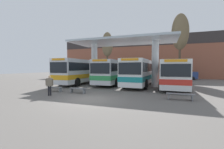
{
  "coord_description": "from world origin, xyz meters",
  "views": [
    {
      "loc": [
        5.19,
        -9.57,
        2.32
      ],
      "look_at": [
        0.0,
        4.97,
        1.6
      ],
      "focal_mm": 24.0,
      "sensor_mm": 36.0,
      "label": 1
    }
  ],
  "objects_px": {
    "transit_bus_right_bay": "(141,71)",
    "waiting_bench_near_pillar": "(55,88)",
    "parked_car_street": "(184,74)",
    "transit_bus_center_bay": "(115,71)",
    "pedestrian_waiting": "(49,84)",
    "poplar_tree_behind_right": "(107,45)",
    "waiting_bench_mid_platform": "(180,95)",
    "poplar_tree_behind_left": "(180,32)",
    "transit_bus_left_bay": "(82,71)",
    "waiting_bench_far_platform": "(78,89)",
    "transit_bus_far_right_bay": "(173,73)"
  },
  "relations": [
    {
      "from": "pedestrian_waiting",
      "to": "parked_car_street",
      "type": "bearing_deg",
      "value": 27.81
    },
    {
      "from": "transit_bus_right_bay",
      "to": "poplar_tree_behind_left",
      "type": "relative_size",
      "value": 0.95
    },
    {
      "from": "waiting_bench_far_platform",
      "to": "parked_car_street",
      "type": "xyz_separation_m",
      "value": [
        10.74,
        20.01,
        0.74
      ]
    },
    {
      "from": "waiting_bench_far_platform",
      "to": "poplar_tree_behind_right",
      "type": "distance_m",
      "value": 17.02
    },
    {
      "from": "transit_bus_center_bay",
      "to": "poplar_tree_behind_right",
      "type": "xyz_separation_m",
      "value": [
        -3.81,
        6.61,
        4.86
      ]
    },
    {
      "from": "transit_bus_left_bay",
      "to": "parked_car_street",
      "type": "xyz_separation_m",
      "value": [
        14.71,
        12.79,
        -0.81
      ]
    },
    {
      "from": "waiting_bench_near_pillar",
      "to": "parked_car_street",
      "type": "bearing_deg",
      "value": 56.4
    },
    {
      "from": "transit_bus_center_bay",
      "to": "poplar_tree_behind_right",
      "type": "relative_size",
      "value": 1.21
    },
    {
      "from": "transit_bus_right_bay",
      "to": "waiting_bench_near_pillar",
      "type": "bearing_deg",
      "value": 50.51
    },
    {
      "from": "transit_bus_left_bay",
      "to": "transit_bus_far_right_bay",
      "type": "bearing_deg",
      "value": 179.42
    },
    {
      "from": "transit_bus_right_bay",
      "to": "waiting_bench_near_pillar",
      "type": "relative_size",
      "value": 6.91
    },
    {
      "from": "waiting_bench_far_platform",
      "to": "poplar_tree_behind_left",
      "type": "relative_size",
      "value": 0.14
    },
    {
      "from": "transit_bus_right_bay",
      "to": "poplar_tree_behind_left",
      "type": "distance_m",
      "value": 11.97
    },
    {
      "from": "transit_bus_right_bay",
      "to": "parked_car_street",
      "type": "bearing_deg",
      "value": -114.92
    },
    {
      "from": "transit_bus_center_bay",
      "to": "poplar_tree_behind_right",
      "type": "height_order",
      "value": "poplar_tree_behind_right"
    },
    {
      "from": "transit_bus_far_right_bay",
      "to": "poplar_tree_behind_left",
      "type": "xyz_separation_m",
      "value": [
        1.46,
        9.15,
        6.57
      ]
    },
    {
      "from": "transit_bus_left_bay",
      "to": "waiting_bench_far_platform",
      "type": "bearing_deg",
      "value": 118.25
    },
    {
      "from": "waiting_bench_near_pillar",
      "to": "pedestrian_waiting",
      "type": "distance_m",
      "value": 2.2
    },
    {
      "from": "transit_bus_far_right_bay",
      "to": "poplar_tree_behind_right",
      "type": "bearing_deg",
      "value": -35.73
    },
    {
      "from": "waiting_bench_near_pillar",
      "to": "waiting_bench_mid_platform",
      "type": "bearing_deg",
      "value": 0.0
    },
    {
      "from": "waiting_bench_mid_platform",
      "to": "poplar_tree_behind_right",
      "type": "relative_size",
      "value": 0.21
    },
    {
      "from": "transit_bus_left_bay",
      "to": "parked_car_street",
      "type": "relative_size",
      "value": 2.16
    },
    {
      "from": "transit_bus_far_right_bay",
      "to": "poplar_tree_behind_right",
      "type": "xyz_separation_m",
      "value": [
        -11.43,
        8.24,
        4.98
      ]
    },
    {
      "from": "pedestrian_waiting",
      "to": "poplar_tree_behind_right",
      "type": "xyz_separation_m",
      "value": [
        -1.67,
        17.29,
        5.68
      ]
    },
    {
      "from": "transit_bus_left_bay",
      "to": "poplar_tree_behind_left",
      "type": "distance_m",
      "value": 17.63
    },
    {
      "from": "transit_bus_far_right_bay",
      "to": "poplar_tree_behind_right",
      "type": "distance_m",
      "value": 14.95
    },
    {
      "from": "transit_bus_right_bay",
      "to": "waiting_bench_mid_platform",
      "type": "distance_m",
      "value": 8.89
    },
    {
      "from": "poplar_tree_behind_left",
      "to": "parked_car_street",
      "type": "height_order",
      "value": "poplar_tree_behind_left"
    },
    {
      "from": "poplar_tree_behind_right",
      "to": "parked_car_street",
      "type": "relative_size",
      "value": 1.94
    },
    {
      "from": "waiting_bench_far_platform",
      "to": "parked_car_street",
      "type": "bearing_deg",
      "value": 61.78
    },
    {
      "from": "transit_bus_left_bay",
      "to": "transit_bus_far_right_bay",
      "type": "height_order",
      "value": "transit_bus_left_bay"
    },
    {
      "from": "transit_bus_left_bay",
      "to": "waiting_bench_near_pillar",
      "type": "xyz_separation_m",
      "value": [
        1.41,
        -7.23,
        -1.55
      ]
    },
    {
      "from": "transit_bus_left_bay",
      "to": "waiting_bench_mid_platform",
      "type": "xyz_separation_m",
      "value": [
        12.43,
        -7.23,
        -1.54
      ]
    },
    {
      "from": "waiting_bench_far_platform",
      "to": "pedestrian_waiting",
      "type": "distance_m",
      "value": 2.48
    },
    {
      "from": "transit_bus_right_bay",
      "to": "waiting_bench_near_pillar",
      "type": "height_order",
      "value": "transit_bus_right_bay"
    },
    {
      "from": "pedestrian_waiting",
      "to": "parked_car_street",
      "type": "xyz_separation_m",
      "value": [
        12.27,
        21.84,
        0.08
      ]
    },
    {
      "from": "transit_bus_right_bay",
      "to": "parked_car_street",
      "type": "relative_size",
      "value": 2.31
    },
    {
      "from": "waiting_bench_far_platform",
      "to": "poplar_tree_behind_left",
      "type": "bearing_deg",
      "value": 59.37
    },
    {
      "from": "transit_bus_center_bay",
      "to": "waiting_bench_near_pillar",
      "type": "height_order",
      "value": "transit_bus_center_bay"
    },
    {
      "from": "transit_bus_center_bay",
      "to": "pedestrian_waiting",
      "type": "bearing_deg",
      "value": 78.21
    },
    {
      "from": "transit_bus_left_bay",
      "to": "transit_bus_center_bay",
      "type": "relative_size",
      "value": 0.92
    },
    {
      "from": "transit_bus_right_bay",
      "to": "poplar_tree_behind_right",
      "type": "xyz_separation_m",
      "value": [
        -7.62,
        7.69,
        4.87
      ]
    },
    {
      "from": "waiting_bench_mid_platform",
      "to": "transit_bus_right_bay",
      "type": "bearing_deg",
      "value": 117.49
    },
    {
      "from": "waiting_bench_near_pillar",
      "to": "waiting_bench_mid_platform",
      "type": "relative_size",
      "value": 0.82
    },
    {
      "from": "transit_bus_right_bay",
      "to": "poplar_tree_behind_right",
      "type": "distance_m",
      "value": 11.87
    },
    {
      "from": "waiting_bench_mid_platform",
      "to": "poplar_tree_behind_right",
      "type": "distance_m",
      "value": 20.38
    },
    {
      "from": "transit_bus_far_right_bay",
      "to": "pedestrian_waiting",
      "type": "height_order",
      "value": "transit_bus_far_right_bay"
    },
    {
      "from": "poplar_tree_behind_right",
      "to": "waiting_bench_near_pillar",
      "type": "bearing_deg",
      "value": -87.61
    },
    {
      "from": "parked_car_street",
      "to": "poplar_tree_behind_right",
      "type": "bearing_deg",
      "value": -161.38
    },
    {
      "from": "transit_bus_left_bay",
      "to": "waiting_bench_far_platform",
      "type": "xyz_separation_m",
      "value": [
        3.97,
        -7.23,
        -1.55
      ]
    }
  ]
}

